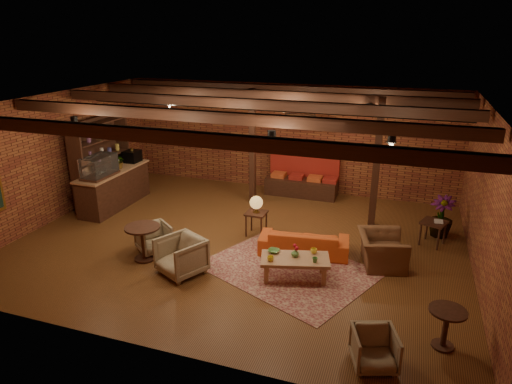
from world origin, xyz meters
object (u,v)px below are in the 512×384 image
(coffee_table, at_px, (294,260))
(armchair_far, at_px, (375,347))
(round_table_left, at_px, (143,237))
(armchair_a, at_px, (154,237))
(plant_tall, at_px, (447,176))
(sofa, at_px, (304,242))
(round_table_right, at_px, (446,322))
(side_table_lamp, at_px, (256,206))
(armchair_right, at_px, (382,245))
(armchair_b, at_px, (181,254))
(side_table_book, at_px, (434,223))

(coffee_table, height_order, armchair_far, coffee_table)
(round_table_left, xyz_separation_m, armchair_a, (-0.00, 0.41, -0.17))
(plant_tall, bearing_deg, sofa, -145.64)
(coffee_table, bearing_deg, round_table_right, -24.99)
(coffee_table, height_order, side_table_lamp, side_table_lamp)
(armchair_right, bearing_deg, plant_tall, -46.43)
(round_table_left, distance_m, armchair_far, 5.28)
(coffee_table, relative_size, round_table_left, 1.90)
(armchair_a, xyz_separation_m, round_table_right, (5.96, -1.40, 0.10))
(round_table_left, bearing_deg, sofa, 23.57)
(armchair_a, bearing_deg, side_table_lamp, -13.02)
(armchair_a, distance_m, armchair_b, 1.24)
(sofa, relative_size, armchair_b, 2.30)
(coffee_table, xyz_separation_m, armchair_right, (1.58, 1.12, 0.06))
(sofa, xyz_separation_m, armchair_right, (1.65, 0.01, 0.18))
(side_table_book, bearing_deg, sofa, -152.58)
(side_table_lamp, xyz_separation_m, armchair_right, (2.95, -0.57, -0.29))
(side_table_lamp, bearing_deg, armchair_a, -140.21)
(round_table_left, relative_size, plant_tall, 0.26)
(sofa, distance_m, armchair_right, 1.66)
(coffee_table, xyz_separation_m, armchair_b, (-2.20, -0.54, 0.02))
(armchair_a, bearing_deg, plant_tall, -26.90)
(round_table_left, bearing_deg, plant_tall, 28.97)
(coffee_table, height_order, armchair_right, armchair_right)
(round_table_right, distance_m, armchair_far, 1.27)
(round_table_left, bearing_deg, armchair_b, -14.44)
(side_table_lamp, distance_m, side_table_book, 4.07)
(coffee_table, bearing_deg, plant_tall, 47.66)
(side_table_lamp, height_order, armchair_a, side_table_lamp)
(coffee_table, height_order, armchair_b, armchair_b)
(armchair_b, bearing_deg, round_table_left, -166.99)
(armchair_a, relative_size, armchair_right, 0.65)
(side_table_book, xyz_separation_m, armchair_far, (-0.88, -4.55, -0.21))
(side_table_lamp, xyz_separation_m, armchair_a, (-1.87, -1.56, -0.41))
(round_table_left, bearing_deg, armchair_a, 90.40)
(round_table_left, bearing_deg, side_table_book, 25.36)
(sofa, height_order, armchair_b, armchair_b)
(side_table_book, bearing_deg, armchair_far, -100.98)
(round_table_right, xyz_separation_m, armchair_far, (-0.99, -0.79, -0.13))
(side_table_book, relative_size, round_table_right, 0.99)
(side_table_book, bearing_deg, round_table_right, -88.41)
(coffee_table, height_order, round_table_left, round_table_left)
(plant_tall, bearing_deg, armchair_far, -101.73)
(armchair_b, height_order, plant_tall, plant_tall)
(armchair_b, xyz_separation_m, armchair_right, (3.78, 1.66, 0.04))
(sofa, relative_size, coffee_table, 1.33)
(armchair_b, bearing_deg, round_table_right, 19.05)
(side_table_book, bearing_deg, armchair_right, -126.87)
(armchair_b, bearing_deg, armchair_a, 174.39)
(armchair_b, relative_size, armchair_far, 1.32)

